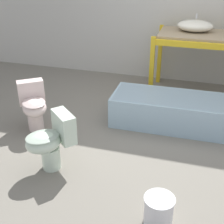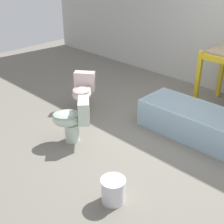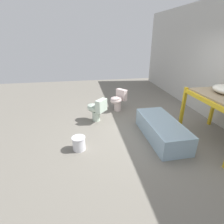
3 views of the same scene
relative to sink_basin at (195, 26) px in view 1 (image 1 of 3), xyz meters
name	(u,v)px [view 1 (image 1 of 3)]	position (x,y,z in m)	size (l,w,h in m)	color
ground_plane	(154,128)	(-0.36, -1.46, -1.19)	(12.00, 12.00, 0.00)	slate
shelving_rack	(207,44)	(0.22, -0.10, -0.26)	(1.69, 0.95, 1.09)	gold
sink_basin	(195,26)	(0.00, 0.00, 0.00)	(0.58, 0.43, 0.27)	silver
bathtub_main	(170,109)	(-0.17, -1.27, -0.93)	(1.67, 0.73, 0.44)	#99B7CC
toilet_near	(34,105)	(-1.99, -1.94, -0.82)	(0.60, 0.64, 0.67)	silver
toilet_far	(51,140)	(-1.35, -2.69, -0.82)	(0.62, 0.63, 0.67)	silver
bucket_white	(159,210)	(-0.03, -3.20, -1.03)	(0.29, 0.29, 0.30)	silver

